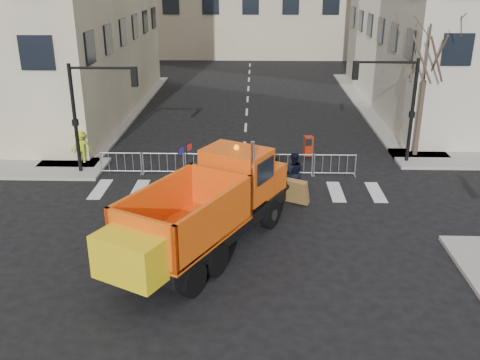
{
  "coord_description": "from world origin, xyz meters",
  "views": [
    {
      "loc": [
        0.57,
        -16.99,
        9.4
      ],
      "look_at": [
        0.02,
        2.5,
        1.71
      ],
      "focal_mm": 40.0,
      "sensor_mm": 36.0,
      "label": 1
    }
  ],
  "objects_px": {
    "worker": "(81,147)",
    "newspaper_box": "(308,146)",
    "plow_truck": "(205,208)",
    "cop_c": "(273,179)",
    "cop_a": "(269,182)",
    "cop_b": "(293,173)"
  },
  "relations": [
    {
      "from": "cop_b",
      "to": "newspaper_box",
      "type": "distance_m",
      "value": 4.82
    },
    {
      "from": "worker",
      "to": "plow_truck",
      "type": "bearing_deg",
      "value": -61.62
    },
    {
      "from": "cop_a",
      "to": "cop_b",
      "type": "xyz_separation_m",
      "value": [
        1.12,
        1.1,
        -0.01
      ]
    },
    {
      "from": "worker",
      "to": "newspaper_box",
      "type": "distance_m",
      "value": 11.78
    },
    {
      "from": "plow_truck",
      "to": "newspaper_box",
      "type": "height_order",
      "value": "plow_truck"
    },
    {
      "from": "cop_b",
      "to": "plow_truck",
      "type": "bearing_deg",
      "value": 53.09
    },
    {
      "from": "plow_truck",
      "to": "worker",
      "type": "bearing_deg",
      "value": 66.56
    },
    {
      "from": "worker",
      "to": "newspaper_box",
      "type": "bearing_deg",
      "value": -3.81
    },
    {
      "from": "worker",
      "to": "cop_c",
      "type": "bearing_deg",
      "value": -34.45
    },
    {
      "from": "plow_truck",
      "to": "cop_c",
      "type": "relative_size",
      "value": 4.94
    },
    {
      "from": "newspaper_box",
      "to": "cop_c",
      "type": "bearing_deg",
      "value": -122.74
    },
    {
      "from": "cop_a",
      "to": "plow_truck",
      "type": "bearing_deg",
      "value": 60.47
    },
    {
      "from": "plow_truck",
      "to": "cop_a",
      "type": "height_order",
      "value": "plow_truck"
    },
    {
      "from": "cop_c",
      "to": "newspaper_box",
      "type": "bearing_deg",
      "value": -178.36
    },
    {
      "from": "cop_c",
      "to": "newspaper_box",
      "type": "relative_size",
      "value": 1.87
    },
    {
      "from": "cop_a",
      "to": "newspaper_box",
      "type": "xyz_separation_m",
      "value": [
        2.23,
        5.79,
        -0.26
      ]
    },
    {
      "from": "cop_a",
      "to": "newspaper_box",
      "type": "relative_size",
      "value": 1.74
    },
    {
      "from": "cop_b",
      "to": "cop_a",
      "type": "bearing_deg",
      "value": 38.95
    },
    {
      "from": "cop_a",
      "to": "cop_c",
      "type": "bearing_deg",
      "value": -154.47
    },
    {
      "from": "cop_b",
      "to": "worker",
      "type": "xyz_separation_m",
      "value": [
        -10.6,
        3.35,
        0.03
      ]
    },
    {
      "from": "cop_a",
      "to": "worker",
      "type": "height_order",
      "value": "cop_a"
    },
    {
      "from": "plow_truck",
      "to": "newspaper_box",
      "type": "distance_m",
      "value": 11.29
    }
  ]
}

